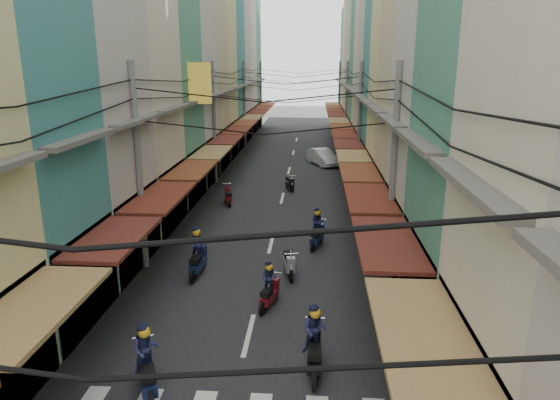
% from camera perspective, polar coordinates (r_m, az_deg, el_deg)
% --- Properties ---
extents(ground, '(160.00, 160.00, 0.00)m').
position_cam_1_polar(ground, '(17.70, -2.73, -11.87)').
color(ground, '#63635E').
rests_on(ground, ground).
extents(road, '(10.00, 80.00, 0.02)m').
position_cam_1_polar(road, '(36.57, 0.87, 2.69)').
color(road, black).
rests_on(road, ground).
extents(sidewalk_left, '(3.00, 80.00, 0.06)m').
position_cam_1_polar(sidewalk_left, '(37.47, -9.12, 2.84)').
color(sidewalk_left, slate).
rests_on(sidewalk_left, ground).
extents(sidewalk_right, '(3.00, 80.00, 0.06)m').
position_cam_1_polar(sidewalk_right, '(36.80, 11.03, 2.52)').
color(sidewalk_right, slate).
rests_on(sidewalk_right, ground).
extents(building_row_left, '(7.80, 67.67, 23.70)m').
position_cam_1_polar(building_row_left, '(33.67, -13.69, 17.91)').
color(building_row_left, beige).
rests_on(building_row_left, ground).
extents(building_row_right, '(7.80, 68.98, 22.59)m').
position_cam_1_polar(building_row_right, '(32.63, 15.27, 17.25)').
color(building_row_right, teal).
rests_on(building_row_right, ground).
extents(utility_poles, '(10.20, 66.13, 8.20)m').
position_cam_1_polar(utility_poles, '(30.71, 0.40, 12.64)').
color(utility_poles, slate).
rests_on(utility_poles, ground).
extents(white_car, '(4.91, 3.50, 1.62)m').
position_cam_1_polar(white_car, '(41.00, 4.86, 4.03)').
color(white_car, silver).
rests_on(white_car, ground).
extents(bicycle, '(1.76, 0.90, 1.16)m').
position_cam_1_polar(bicycle, '(17.57, 18.16, -12.92)').
color(bicycle, black).
rests_on(bicycle, ground).
extents(moving_scooters, '(5.61, 22.95, 1.99)m').
position_cam_1_polar(moving_scooters, '(18.95, -2.93, -8.06)').
color(moving_scooters, black).
rests_on(moving_scooters, ground).
extents(parked_scooters, '(13.14, 16.04, 1.01)m').
position_cam_1_polar(parked_scooters, '(13.61, 13.53, -19.24)').
color(parked_scooters, black).
rests_on(parked_scooters, ground).
extents(pedestrians, '(12.33, 23.96, 2.21)m').
position_cam_1_polar(pedestrians, '(19.50, -15.78, -6.52)').
color(pedestrians, '#261E28').
rests_on(pedestrians, ground).
extents(traffic_sign, '(0.10, 0.58, 2.63)m').
position_cam_1_polar(traffic_sign, '(13.31, 16.43, -13.23)').
color(traffic_sign, slate).
rests_on(traffic_sign, ground).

